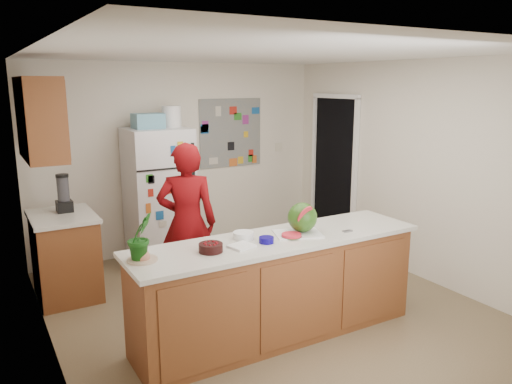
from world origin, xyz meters
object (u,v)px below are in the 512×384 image
person (187,223)px  watermelon (302,217)px  cherry_bowl (211,248)px  refrigerator (159,196)px

person → watermelon: person is taller
person → watermelon: 1.30m
person → cherry_bowl: 1.18m
refrigerator → cherry_bowl: size_ratio=8.77×
person → watermelon: size_ratio=6.28×
watermelon → refrigerator: bearing=102.4°
person → watermelon: (0.67, -1.09, 0.23)m
cherry_bowl → watermelon: bearing=3.5°
refrigerator → cherry_bowl: 2.46m
refrigerator → person: bearing=-96.7°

